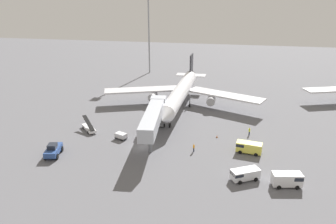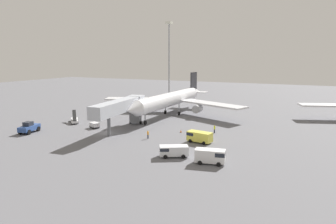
# 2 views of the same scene
# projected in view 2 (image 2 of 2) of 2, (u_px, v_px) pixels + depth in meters

# --- Properties ---
(ground_plane) EXTENTS (300.00, 300.00, 0.00)m
(ground_plane) POSITION_uv_depth(u_px,v_px,m) (106.00, 133.00, 68.29)
(ground_plane) COLOR slate
(airplane_at_gate) EXTENTS (44.78, 44.87, 11.70)m
(airplane_at_gate) POSITION_uv_depth(u_px,v_px,m) (171.00, 99.00, 89.09)
(airplane_at_gate) COLOR silver
(airplane_at_gate) RESTS_ON ground
(jet_bridge) EXTENTS (5.57, 20.99, 7.18)m
(jet_bridge) POSITION_uv_depth(u_px,v_px,m) (122.00, 107.00, 70.13)
(jet_bridge) COLOR #B2B7C1
(jet_bridge) RESTS_ON ground
(pushback_tug) EXTENTS (3.50, 5.47, 2.52)m
(pushback_tug) POSITION_uv_depth(u_px,v_px,m) (29.00, 128.00, 68.38)
(pushback_tug) COLOR #2D4C8E
(pushback_tug) RESTS_ON ground
(belt_loader_truck) EXTENTS (5.08, 5.25, 2.87)m
(belt_loader_truck) POSITION_uv_depth(u_px,v_px,m) (75.00, 120.00, 79.21)
(belt_loader_truck) COLOR white
(belt_loader_truck) RESTS_ON ground
(service_van_outer_left) EXTENTS (5.17, 4.11, 1.91)m
(service_van_outer_left) POSITION_uv_depth(u_px,v_px,m) (173.00, 150.00, 51.73)
(service_van_outer_left) COLOR white
(service_van_outer_left) RESTS_ON ground
(service_van_rear_right) EXTENTS (5.13, 2.90, 2.15)m
(service_van_rear_right) POSITION_uv_depth(u_px,v_px,m) (199.00, 136.00, 60.52)
(service_van_rear_right) COLOR #E5DB4C
(service_van_rear_right) RESTS_ON ground
(service_van_outer_right) EXTENTS (4.98, 2.87, 2.31)m
(service_van_outer_right) POSITION_uv_depth(u_px,v_px,m) (211.00, 156.00, 48.33)
(service_van_outer_right) COLOR white
(service_van_outer_right) RESTS_ON ground
(baggage_cart_rear_left) EXTENTS (2.82, 2.31, 1.32)m
(baggage_cart_rear_left) POSITION_uv_depth(u_px,v_px,m) (94.00, 125.00, 72.93)
(baggage_cart_rear_left) COLOR #38383D
(baggage_cart_rear_left) RESTS_ON ground
(ground_crew_worker_foreground) EXTENTS (0.41, 0.41, 1.70)m
(ground_crew_worker_foreground) POSITION_uv_depth(u_px,v_px,m) (148.00, 134.00, 63.49)
(ground_crew_worker_foreground) COLOR #1E2333
(ground_crew_worker_foreground) RESTS_ON ground
(ground_crew_worker_midground) EXTENTS (0.48, 0.48, 1.80)m
(ground_crew_worker_midground) POSITION_uv_depth(u_px,v_px,m) (214.00, 129.00, 68.17)
(ground_crew_worker_midground) COLOR #1E2333
(ground_crew_worker_midground) RESTS_ON ground
(safety_cone_alpha) EXTENTS (0.39, 0.39, 0.60)m
(safety_cone_alpha) POSITION_uv_depth(u_px,v_px,m) (181.00, 131.00, 68.73)
(safety_cone_alpha) COLOR black
(safety_cone_alpha) RESTS_ON ground
(apron_light_mast) EXTENTS (2.40, 2.40, 31.30)m
(apron_light_mast) POSITION_uv_depth(u_px,v_px,m) (169.00, 47.00, 129.12)
(apron_light_mast) COLOR #93969B
(apron_light_mast) RESTS_ON ground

